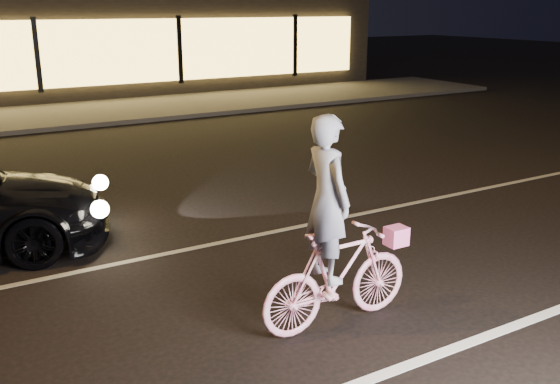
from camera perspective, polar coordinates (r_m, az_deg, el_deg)
ground at (r=6.78m, az=2.95°, el=-9.77°), size 90.00×90.00×0.00m
lane_stripe_near at (r=5.75m, az=11.52°, el=-15.30°), size 60.00×0.12×0.01m
lane_stripe_far at (r=8.38m, az=-4.62°, el=-4.46°), size 60.00×0.10×0.01m
sidewalk at (r=18.59m, az=-19.85°, el=6.57°), size 30.00×4.00×0.12m
storefront at (r=24.26m, az=-23.22°, el=13.36°), size 25.40×8.42×4.20m
cyclist at (r=5.99m, az=5.04°, el=-5.67°), size 1.67×0.58×2.11m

